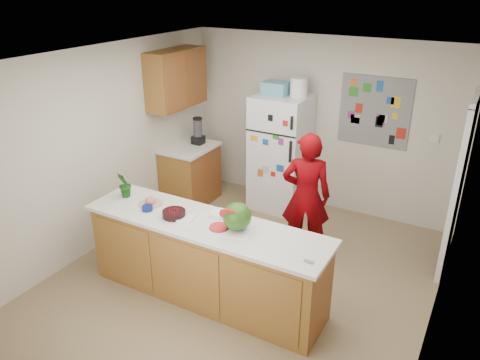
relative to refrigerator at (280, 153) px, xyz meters
The scene contains 26 objects.
floor 2.12m from the refrigerator, 76.54° to the right, with size 4.00×4.50×0.02m, color brown.
wall_back 0.71m from the refrigerator, 40.18° to the left, with size 4.00×0.02×2.50m, color beige.
wall_left 2.48m from the refrigerator, 129.69° to the right, with size 0.02×4.50×2.50m, color beige.
wall_right 3.12m from the refrigerator, 37.39° to the right, with size 0.02×4.50×2.50m, color beige.
ceiling 2.55m from the refrigerator, 76.54° to the right, with size 4.00×4.50×0.02m, color white.
doorway 2.48m from the refrigerator, 10.01° to the right, with size 0.03×0.85×2.04m, color black.
peninsula_base 2.43m from the refrigerator, 84.00° to the right, with size 2.60×0.62×0.88m, color brown.
peninsula_top 2.39m from the refrigerator, 84.00° to the right, with size 2.68×0.70×0.04m, color silver.
side_counter_base 1.41m from the refrigerator, 156.86° to the right, with size 0.60×0.80×0.86m, color brown.
side_counter_top 1.35m from the refrigerator, 156.86° to the right, with size 0.64×0.84×0.04m, color silver.
upper_cabinets 1.82m from the refrigerator, 157.05° to the right, with size 0.35×1.00×0.80m, color brown.
refrigerator is the anchor object (origin of this frame).
fridge_top_bin 0.95m from the refrigerator, behind, with size 0.35×0.28×0.18m, color #5999B2.
photo_collage 1.43m from the refrigerator, 16.61° to the left, with size 0.95×0.01×0.95m, color slate.
person 1.37m from the refrigerator, 52.04° to the right, with size 0.59×0.38×1.60m, color #650106.
blender_appliance 1.27m from the refrigerator, 163.18° to the right, with size 0.13×0.13×0.38m, color black.
cutting_board 2.45m from the refrigerator, 76.70° to the right, with size 0.44×0.33×0.01m, color white.
watermelon 2.45m from the refrigerator, 75.22° to the right, with size 0.28×0.28×0.28m, color #19620F.
watermelon_slice 2.47m from the refrigerator, 79.43° to the right, with size 0.19×0.19×0.02m, color red.
cherry_bowl 2.44m from the refrigerator, 92.11° to the right, with size 0.24×0.24×0.07m, color black.
white_bowl 2.24m from the refrigerator, 81.70° to the right, with size 0.19×0.19×0.06m, color silver.
cobalt_bowl 2.50m from the refrigerator, 99.84° to the right, with size 0.12×0.12×0.05m, color navy.
plate 2.38m from the refrigerator, 101.84° to the right, with size 0.27×0.27×0.02m, color beige.
paper_towel 2.43m from the refrigerator, 89.13° to the right, with size 0.19×0.17×0.02m, color silver.
keys 2.93m from the refrigerator, 60.28° to the right, with size 0.09×0.04×0.01m, color slate.
potted_plant 2.49m from the refrigerator, 109.96° to the right, with size 0.17×0.14×0.31m, color #0F450D.
Camera 1 is at (2.17, -3.98, 3.24)m, focal length 35.00 mm.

